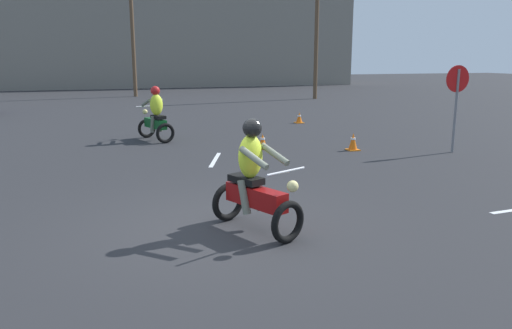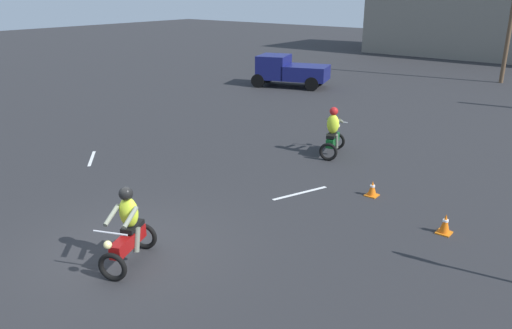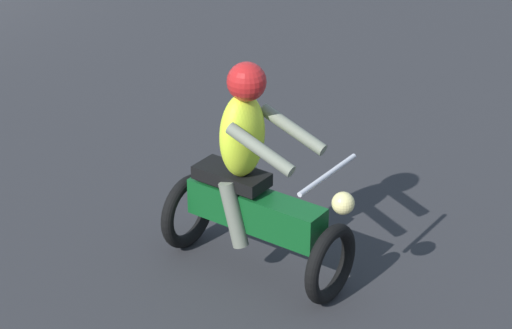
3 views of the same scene
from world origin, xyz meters
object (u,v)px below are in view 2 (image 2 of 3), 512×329
object	(u,v)px
traffic_cone_near_right	(372,189)
traffic_cone_far_right	(445,224)
motorcycle_rider_background	(333,134)
motorcycle_rider_foreground	(128,231)
pickup_truck	(289,70)

from	to	relation	value
traffic_cone_near_right	traffic_cone_far_right	distance (m)	2.49
motorcycle_rider_background	traffic_cone_far_right	size ratio (longest dim) A/B	3.46
motorcycle_rider_foreground	traffic_cone_far_right	distance (m)	7.02
pickup_truck	traffic_cone_far_right	world-z (taller)	pickup_truck
pickup_truck	traffic_cone_far_right	xyz separation A→B (m)	(13.20, -12.58, -0.69)
pickup_truck	traffic_cone_near_right	world-z (taller)	pickup_truck
motorcycle_rider_foreground	motorcycle_rider_background	xyz separation A→B (m)	(-0.36, 8.65, 0.00)
pickup_truck	traffic_cone_far_right	bearing A→B (deg)	-152.78
traffic_cone_near_right	motorcycle_rider_foreground	bearing A→B (deg)	-109.88
motorcycle_rider_background	traffic_cone_near_right	distance (m)	3.57
motorcycle_rider_foreground	traffic_cone_near_right	world-z (taller)	motorcycle_rider_foreground
traffic_cone_far_right	pickup_truck	bearing A→B (deg)	136.39
motorcycle_rider_foreground	traffic_cone_near_right	bearing A→B (deg)	-133.74
motorcycle_rider_background	motorcycle_rider_foreground	bearing A→B (deg)	-106.02
pickup_truck	motorcycle_rider_foreground	bearing A→B (deg)	-173.38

